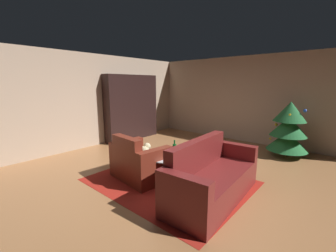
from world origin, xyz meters
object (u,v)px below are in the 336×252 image
couch_red (211,179)px  bottle_on_table (174,150)px  decorated_tree (288,128)px  book_stack_on_table (165,152)px  bookshelf_unit (135,107)px  coffee_table (165,159)px  armchair_red (139,163)px

couch_red → bottle_on_table: bearing=172.1°
decorated_tree → book_stack_on_table: bearing=-114.8°
decorated_tree → bookshelf_unit: bearing=-163.8°
bottle_on_table → decorated_tree: decorated_tree is taller
coffee_table → decorated_tree: 3.27m
bookshelf_unit → couch_red: bearing=-24.5°
bookshelf_unit → armchair_red: (2.43, -2.00, -0.70)m
couch_red → decorated_tree: bearing=82.6°
book_stack_on_table → armchair_red: bearing=-144.5°
bookshelf_unit → coffee_table: size_ratio=3.22×
armchair_red → bookshelf_unit: bearing=140.5°
bottle_on_table → armchair_red: bearing=-145.4°
armchair_red → decorated_tree: (1.76, 3.22, 0.38)m
bookshelf_unit → couch_red: (3.80, -1.73, -0.70)m
coffee_table → book_stack_on_table: size_ratio=2.71×
bookshelf_unit → armchair_red: size_ratio=1.85×
bookshelf_unit → book_stack_on_table: size_ratio=8.73×
coffee_table → bottle_on_table: bearing=50.5°
couch_red → decorated_tree: size_ratio=1.44×
armchair_red → coffee_table: size_ratio=1.74×
coffee_table → bottle_on_table: size_ratio=2.10×
couch_red → book_stack_on_table: (-0.97, 0.02, 0.22)m
couch_red → book_stack_on_table: size_ratio=8.36×
bottle_on_table → decorated_tree: bearing=66.9°
couch_red → armchair_red: bearing=-169.2°
armchair_red → coffee_table: 0.51m
armchair_red → bottle_on_table: (0.55, 0.38, 0.27)m
armchair_red → bottle_on_table: armchair_red is taller
coffee_table → decorated_tree: decorated_tree is taller
armchair_red → decorated_tree: size_ratio=0.82×
book_stack_on_table → coffee_table: bearing=-53.5°
book_stack_on_table → couch_red: bearing=-1.5°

